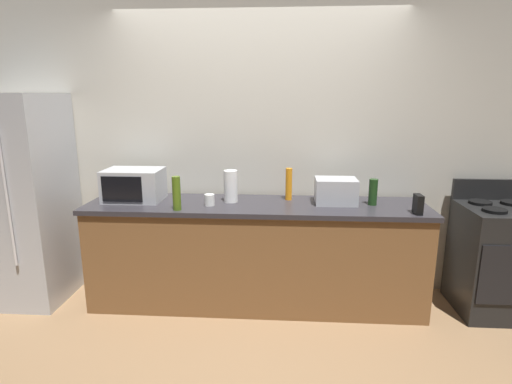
{
  "coord_description": "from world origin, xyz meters",
  "views": [
    {
      "loc": [
        0.22,
        -2.89,
        1.78
      ],
      "look_at": [
        0.0,
        0.4,
        1.0
      ],
      "focal_mm": 28.62,
      "sensor_mm": 36.0,
      "label": 1
    }
  ],
  "objects_px": {
    "stove_range": "(496,259)",
    "paper_towel_roll": "(231,186)",
    "cordless_phone": "(418,204)",
    "toaster_oven": "(336,191)",
    "bottle_wine": "(373,192)",
    "mug_white": "(210,200)",
    "bottle_olive_oil": "(177,193)",
    "bottle_dish_soap": "(289,184)",
    "refrigerator": "(21,200)",
    "microwave": "(134,185)"
  },
  "relations": [
    {
      "from": "stove_range",
      "to": "bottle_wine",
      "type": "distance_m",
      "value": 1.17
    },
    {
      "from": "cordless_phone",
      "to": "paper_towel_roll",
      "type": "bearing_deg",
      "value": 167.61
    },
    {
      "from": "refrigerator",
      "to": "bottle_olive_oil",
      "type": "height_order",
      "value": "refrigerator"
    },
    {
      "from": "paper_towel_roll",
      "to": "cordless_phone",
      "type": "relative_size",
      "value": 1.8
    },
    {
      "from": "bottle_wine",
      "to": "mug_white",
      "type": "distance_m",
      "value": 1.35
    },
    {
      "from": "toaster_oven",
      "to": "bottle_wine",
      "type": "distance_m",
      "value": 0.3
    },
    {
      "from": "stove_range",
      "to": "toaster_oven",
      "type": "bearing_deg",
      "value": 177.42
    },
    {
      "from": "refrigerator",
      "to": "bottle_olive_oil",
      "type": "bearing_deg",
      "value": -9.23
    },
    {
      "from": "bottle_olive_oil",
      "to": "bottle_dish_soap",
      "type": "xyz_separation_m",
      "value": [
        0.88,
        0.39,
        0.0
      ]
    },
    {
      "from": "refrigerator",
      "to": "bottle_dish_soap",
      "type": "xyz_separation_m",
      "value": [
        2.32,
        0.15,
        0.14
      ]
    },
    {
      "from": "toaster_oven",
      "to": "bottle_dish_soap",
      "type": "bearing_deg",
      "value": 166.49
    },
    {
      "from": "toaster_oven",
      "to": "bottle_olive_oil",
      "type": "xyz_separation_m",
      "value": [
        -1.27,
        -0.29,
        0.03
      ]
    },
    {
      "from": "stove_range",
      "to": "paper_towel_roll",
      "type": "height_order",
      "value": "paper_towel_roll"
    },
    {
      "from": "paper_towel_roll",
      "to": "bottle_olive_oil",
      "type": "xyz_separation_m",
      "value": [
        -0.39,
        -0.28,
        -0.0
      ]
    },
    {
      "from": "bottle_dish_soap",
      "to": "mug_white",
      "type": "bearing_deg",
      "value": -160.01
    },
    {
      "from": "paper_towel_roll",
      "to": "bottle_dish_soap",
      "type": "bearing_deg",
      "value": 11.96
    },
    {
      "from": "cordless_phone",
      "to": "mug_white",
      "type": "bearing_deg",
      "value": 173.19
    },
    {
      "from": "bottle_olive_oil",
      "to": "bottle_dish_soap",
      "type": "bearing_deg",
      "value": 23.78
    },
    {
      "from": "toaster_oven",
      "to": "paper_towel_roll",
      "type": "bearing_deg",
      "value": -179.35
    },
    {
      "from": "stove_range",
      "to": "bottle_dish_soap",
      "type": "relative_size",
      "value": 3.9
    },
    {
      "from": "bottle_wine",
      "to": "mug_white",
      "type": "relative_size",
      "value": 2.32
    },
    {
      "from": "refrigerator",
      "to": "microwave",
      "type": "distance_m",
      "value": 1.01
    },
    {
      "from": "paper_towel_roll",
      "to": "cordless_phone",
      "type": "height_order",
      "value": "paper_towel_roll"
    },
    {
      "from": "stove_range",
      "to": "cordless_phone",
      "type": "relative_size",
      "value": 7.2
    },
    {
      "from": "microwave",
      "to": "bottle_wine",
      "type": "height_order",
      "value": "microwave"
    },
    {
      "from": "cordless_phone",
      "to": "toaster_oven",
      "type": "bearing_deg",
      "value": 152.61
    },
    {
      "from": "microwave",
      "to": "mug_white",
      "type": "distance_m",
      "value": 0.69
    },
    {
      "from": "stove_range",
      "to": "bottle_olive_oil",
      "type": "height_order",
      "value": "bottle_olive_oil"
    },
    {
      "from": "bottle_dish_soap",
      "to": "paper_towel_roll",
      "type": "bearing_deg",
      "value": -168.04
    },
    {
      "from": "refrigerator",
      "to": "bottle_olive_oil",
      "type": "xyz_separation_m",
      "value": [
        1.44,
        -0.23,
        0.13
      ]
    },
    {
      "from": "refrigerator",
      "to": "bottle_wine",
      "type": "height_order",
      "value": "refrigerator"
    },
    {
      "from": "microwave",
      "to": "bottle_dish_soap",
      "type": "xyz_separation_m",
      "value": [
        1.33,
        0.11,
        0.0
      ]
    },
    {
      "from": "refrigerator",
      "to": "paper_towel_roll",
      "type": "bearing_deg",
      "value": 1.57
    },
    {
      "from": "toaster_oven",
      "to": "cordless_phone",
      "type": "distance_m",
      "value": 0.65
    },
    {
      "from": "mug_white",
      "to": "bottle_wine",
      "type": "bearing_deg",
      "value": 4.7
    },
    {
      "from": "microwave",
      "to": "cordless_phone",
      "type": "distance_m",
      "value": 2.32
    },
    {
      "from": "cordless_phone",
      "to": "bottle_olive_oil",
      "type": "xyz_separation_m",
      "value": [
        -1.86,
        -0.02,
        0.06
      ]
    },
    {
      "from": "bottle_olive_oil",
      "to": "bottle_wine",
      "type": "relative_size",
      "value": 1.24
    },
    {
      "from": "bottle_olive_oil",
      "to": "cordless_phone",
      "type": "bearing_deg",
      "value": 0.49
    },
    {
      "from": "cordless_phone",
      "to": "bottle_wine",
      "type": "bearing_deg",
      "value": 137.51
    },
    {
      "from": "paper_towel_roll",
      "to": "bottle_olive_oil",
      "type": "bearing_deg",
      "value": -143.97
    },
    {
      "from": "stove_range",
      "to": "toaster_oven",
      "type": "xyz_separation_m",
      "value": [
        -1.34,
        0.06,
        0.54
      ]
    },
    {
      "from": "toaster_oven",
      "to": "bottle_wine",
      "type": "xyz_separation_m",
      "value": [
        0.3,
        -0.03,
        0.0
      ]
    },
    {
      "from": "bottle_olive_oil",
      "to": "mug_white",
      "type": "bearing_deg",
      "value": 33.27
    },
    {
      "from": "bottle_olive_oil",
      "to": "mug_white",
      "type": "relative_size",
      "value": 2.87
    },
    {
      "from": "bottle_wine",
      "to": "cordless_phone",
      "type": "bearing_deg",
      "value": -40.45
    },
    {
      "from": "toaster_oven",
      "to": "paper_towel_roll",
      "type": "height_order",
      "value": "paper_towel_roll"
    },
    {
      "from": "toaster_oven",
      "to": "microwave",
      "type": "bearing_deg",
      "value": -179.59
    },
    {
      "from": "toaster_oven",
      "to": "bottle_wine",
      "type": "relative_size",
      "value": 1.56
    },
    {
      "from": "microwave",
      "to": "toaster_oven",
      "type": "distance_m",
      "value": 1.72
    }
  ]
}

